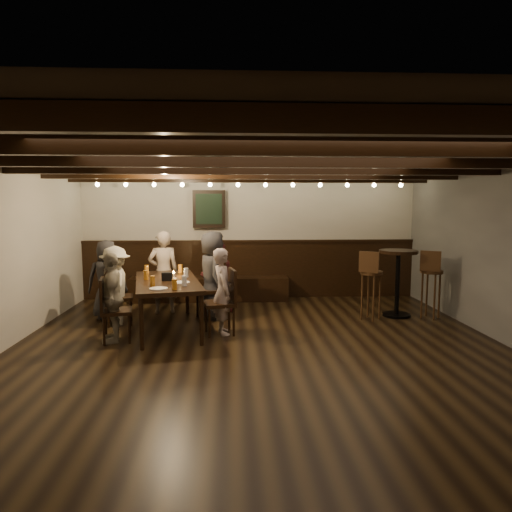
{
  "coord_description": "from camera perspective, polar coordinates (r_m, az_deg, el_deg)",
  "views": [
    {
      "loc": [
        -0.36,
        -5.45,
        1.85
      ],
      "look_at": [
        -0.01,
        1.3,
        1.08
      ],
      "focal_mm": 32.0,
      "sensor_mm": 36.0,
      "label": 1
    }
  ],
  "objects": [
    {
      "name": "person_left_near",
      "position": [
        7.3,
        -17.14,
        -3.55
      ],
      "size": [
        0.6,
        0.86,
        1.21
      ],
      "primitive_type": "imported",
      "rotation": [
        0.0,
        0.0,
        -1.37
      ],
      "color": "#B1AC96",
      "rests_on": "floor"
    },
    {
      "name": "person_left_far",
      "position": [
        6.42,
        -17.52,
        -4.93
      ],
      "size": [
        0.43,
        0.76,
        1.21
      ],
      "primitive_type": "imported",
      "rotation": [
        0.0,
        0.0,
        -1.37
      ],
      "color": "gray",
      "rests_on": "floor"
    },
    {
      "name": "room",
      "position": [
        7.7,
        -2.44,
        0.75
      ],
      "size": [
        7.0,
        7.0,
        7.0
      ],
      "color": "black",
      "rests_on": "ground"
    },
    {
      "name": "person_right_far",
      "position": [
        6.5,
        -4.18,
        -4.42
      ],
      "size": [
        0.38,
        0.5,
        1.23
      ],
      "primitive_type": "imported",
      "rotation": [
        0.0,
        0.0,
        1.77
      ],
      "color": "#A28F89",
      "rests_on": "floor"
    },
    {
      "name": "dining_table",
      "position": [
        6.85,
        -11.05,
        -3.47
      ],
      "size": [
        1.25,
        2.09,
        0.73
      ],
      "rotation": [
        0.0,
        0.0,
        0.2
      ],
      "color": "black",
      "rests_on": "floor"
    },
    {
      "name": "pint_f",
      "position": [
        6.3,
        -8.97,
        -3.09
      ],
      "size": [
        0.07,
        0.07,
        0.14
      ],
      "primitive_type": "cylinder",
      "color": "silver",
      "rests_on": "dining_table"
    },
    {
      "name": "pint_g",
      "position": [
        6.04,
        -10.16,
        -3.53
      ],
      "size": [
        0.07,
        0.07,
        0.14
      ],
      "primitive_type": "cylinder",
      "color": "#BF7219",
      "rests_on": "dining_table"
    },
    {
      "name": "chair_right_near",
      "position": [
        7.43,
        -5.61,
        -5.52
      ],
      "size": [
        0.53,
        0.53,
        0.98
      ],
      "rotation": [
        0.0,
        0.0,
        1.77
      ],
      "color": "black",
      "rests_on": "floor"
    },
    {
      "name": "high_top_table",
      "position": [
        7.83,
        17.3,
        -2.04
      ],
      "size": [
        0.62,
        0.62,
        1.1
      ],
      "color": "black",
      "rests_on": "floor"
    },
    {
      "name": "pint_e",
      "position": [
        6.37,
        -12.82,
        -3.06
      ],
      "size": [
        0.07,
        0.07,
        0.14
      ],
      "primitive_type": "cylinder",
      "color": "#BF7219",
      "rests_on": "dining_table"
    },
    {
      "name": "person_bench_centre",
      "position": [
        7.88,
        -11.5,
        -1.98
      ],
      "size": [
        0.57,
        0.43,
        1.4
      ],
      "primitive_type": "imported",
      "rotation": [
        0.0,
        0.0,
        3.34
      ],
      "color": "gray",
      "rests_on": "floor"
    },
    {
      "name": "condiment_caddy",
      "position": [
        6.78,
        -11.05,
        -2.54
      ],
      "size": [
        0.15,
        0.1,
        0.12
      ],
      "primitive_type": "cube",
      "color": "black",
      "rests_on": "dining_table"
    },
    {
      "name": "pint_d",
      "position": [
        7.05,
        -8.73,
        -2.06
      ],
      "size": [
        0.07,
        0.07,
        0.14
      ],
      "primitive_type": "cylinder",
      "color": "silver",
      "rests_on": "dining_table"
    },
    {
      "name": "plate_far",
      "position": [
        6.55,
        -9.34,
        -3.28
      ],
      "size": [
        0.24,
        0.24,
        0.01
      ],
      "primitive_type": "cylinder",
      "color": "white",
      "rests_on": "dining_table"
    },
    {
      "name": "bar_stool_left",
      "position": [
        7.53,
        14.15,
        -4.66
      ],
      "size": [
        0.4,
        0.41,
        1.11
      ],
      "rotation": [
        0.0,
        0.0,
        -0.58
      ],
      "color": "#321D0F",
      "rests_on": "floor"
    },
    {
      "name": "chair_left_near",
      "position": [
        7.37,
        -16.81,
        -6.12
      ],
      "size": [
        0.48,
        0.48,
        0.88
      ],
      "rotation": [
        0.0,
        0.0,
        -1.37
      ],
      "color": "black",
      "rests_on": "floor"
    },
    {
      "name": "person_bench_left",
      "position": [
        7.75,
        -18.1,
        -2.77
      ],
      "size": [
        0.69,
        0.52,
        1.28
      ],
      "primitive_type": "imported",
      "rotation": [
        0.0,
        0.0,
        3.34
      ],
      "color": "#262629",
      "rests_on": "floor"
    },
    {
      "name": "person_bench_right",
      "position": [
        7.84,
        -4.84,
        -2.65
      ],
      "size": [
        0.66,
        0.56,
        1.2
      ],
      "primitive_type": "imported",
      "rotation": [
        0.0,
        0.0,
        3.34
      ],
      "color": "maroon",
      "rests_on": "floor"
    },
    {
      "name": "chair_right_far",
      "position": [
        6.57,
        -4.42,
        -7.27
      ],
      "size": [
        0.5,
        0.5,
        0.93
      ],
      "rotation": [
        0.0,
        0.0,
        1.77
      ],
      "color": "black",
      "rests_on": "floor"
    },
    {
      "name": "chair_left_far",
      "position": [
        6.49,
        -17.14,
        -7.89
      ],
      "size": [
        0.47,
        0.47,
        0.87
      ],
      "rotation": [
        0.0,
        0.0,
        -1.37
      ],
      "color": "black",
      "rests_on": "floor"
    },
    {
      "name": "pint_b",
      "position": [
        7.49,
        -9.45,
        -1.57
      ],
      "size": [
        0.07,
        0.07,
        0.14
      ],
      "primitive_type": "cylinder",
      "color": "#BF7219",
      "rests_on": "dining_table"
    },
    {
      "name": "bar_stool_right",
      "position": [
        7.92,
        21.0,
        -4.34
      ],
      "size": [
        0.4,
        0.41,
        1.11
      ],
      "rotation": [
        0.0,
        0.0,
        -0.58
      ],
      "color": "#321D0F",
      "rests_on": "floor"
    },
    {
      "name": "candle",
      "position": [
        7.14,
        -10.24,
        -2.35
      ],
      "size": [
        0.05,
        0.05,
        0.05
      ],
      "primitive_type": "cylinder",
      "color": "beige",
      "rests_on": "dining_table"
    },
    {
      "name": "pint_c",
      "position": [
        6.92,
        -13.61,
        -2.34
      ],
      "size": [
        0.07,
        0.07,
        0.14
      ],
      "primitive_type": "cylinder",
      "color": "#BF7219",
      "rests_on": "dining_table"
    },
    {
      "name": "person_right_near",
      "position": [
        7.36,
        -5.42,
        -2.41
      ],
      "size": [
        0.58,
        0.77,
        1.42
      ],
      "primitive_type": "imported",
      "rotation": [
        0.0,
        0.0,
        1.77
      ],
      "color": "#28282B",
      "rests_on": "floor"
    },
    {
      "name": "plate_near",
      "position": [
        6.14,
        -12.09,
        -4.0
      ],
      "size": [
        0.24,
        0.24,
        0.01
      ],
      "primitive_type": "cylinder",
      "color": "white",
      "rests_on": "dining_table"
    },
    {
      "name": "pint_a",
      "position": [
        7.51,
        -13.52,
        -1.64
      ],
      "size": [
        0.07,
        0.07,
        0.14
      ],
      "primitive_type": "cylinder",
      "color": "#BF7219",
      "rests_on": "dining_table"
    }
  ]
}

